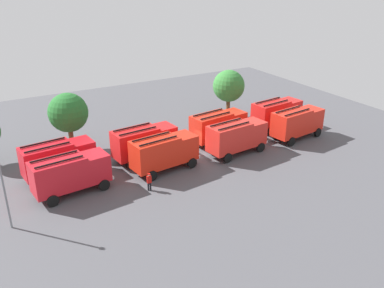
{
  "coord_description": "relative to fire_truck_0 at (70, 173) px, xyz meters",
  "views": [
    {
      "loc": [
        -20.9,
        -36.59,
        19.58
      ],
      "look_at": [
        0.0,
        0.0,
        1.4
      ],
      "focal_mm": 38.75,
      "sensor_mm": 36.0,
      "label": 1
    }
  ],
  "objects": [
    {
      "name": "tree_1",
      "position": [
        2.58,
        9.69,
        2.44
      ],
      "size": [
        4.4,
        4.4,
        6.83
      ],
      "color": "brown",
      "rests_on": "ground"
    },
    {
      "name": "ground_plane",
      "position": [
        13.85,
        1.72,
        -2.15
      ],
      "size": [
        64.56,
        64.56,
        0.0
      ],
      "primitive_type": "plane",
      "color": "#4C4C51"
    },
    {
      "name": "firefighter_0",
      "position": [
        2.15,
        7.16,
        -1.18
      ],
      "size": [
        0.48,
        0.42,
        1.74
      ],
      "rotation": [
        0.0,
        0.0,
        2.1
      ],
      "color": "black",
      "rests_on": "ground"
    },
    {
      "name": "fire_truck_3",
      "position": [
        27.43,
        -0.25,
        0.0
      ],
      "size": [
        7.45,
        3.47,
        3.88
      ],
      "rotation": [
        0.0,
        0.0,
        0.12
      ],
      "color": "red",
      "rests_on": "ground"
    },
    {
      "name": "traffic_cone_0",
      "position": [
        12.1,
        5.28,
        -1.84
      ],
      "size": [
        0.44,
        0.44,
        0.63
      ],
      "primitive_type": "cone",
      "color": "#F2600C",
      "rests_on": "ground"
    },
    {
      "name": "lamppost",
      "position": [
        -5.79,
        -3.09,
        2.03
      ],
      "size": [
        0.36,
        0.36,
        7.21
      ],
      "color": "slate",
      "rests_on": "ground"
    },
    {
      "name": "fire_truck_2",
      "position": [
        18.4,
        -0.31,
        0.0
      ],
      "size": [
        7.4,
        3.31,
        3.88
      ],
      "rotation": [
        0.0,
        0.0,
        0.1
      ],
      "color": "red",
      "rests_on": "ground"
    },
    {
      "name": "fire_truck_7",
      "position": [
        27.58,
        3.73,
        0.0
      ],
      "size": [
        7.44,
        3.43,
        3.88
      ],
      "rotation": [
        0.0,
        0.0,
        0.12
      ],
      "color": "red",
      "rests_on": "ground"
    },
    {
      "name": "firefighter_2",
      "position": [
        6.46,
        -3.09,
        -1.16
      ],
      "size": [
        0.44,
        0.29,
        1.77
      ],
      "rotation": [
        0.0,
        0.0,
        1.47
      ],
      "color": "black",
      "rests_on": "ground"
    },
    {
      "name": "firefighter_1",
      "position": [
        23.08,
        4.34,
        -1.24
      ],
      "size": [
        0.46,
        0.33,
        1.63
      ],
      "rotation": [
        0.0,
        0.0,
        1.8
      ],
      "color": "black",
      "rests_on": "ground"
    },
    {
      "name": "tree_2",
      "position": [
        24.48,
        10.26,
        2.37
      ],
      "size": [
        4.33,
        4.33,
        6.72
      ],
      "color": "brown",
      "rests_on": "ground"
    },
    {
      "name": "fire_truck_4",
      "position": [
        -0.22,
        3.77,
        0.0
      ],
      "size": [
        7.42,
        3.37,
        3.88
      ],
      "rotation": [
        0.0,
        0.0,
        0.11
      ],
      "color": "red",
      "rests_on": "ground"
    },
    {
      "name": "fire_truck_0",
      "position": [
        0.0,
        0.0,
        0.0
      ],
      "size": [
        7.42,
        3.37,
        3.88
      ],
      "rotation": [
        0.0,
        0.0,
        0.11
      ],
      "color": "red",
      "rests_on": "ground"
    },
    {
      "name": "fire_truck_5",
      "position": [
        8.88,
        3.41,
        0.0
      ],
      "size": [
        7.4,
        3.3,
        3.88
      ],
      "rotation": [
        0.0,
        0.0,
        0.09
      ],
      "color": "red",
      "rests_on": "ground"
    },
    {
      "name": "fire_truck_1",
      "position": [
        9.56,
        -0.02,
        0.0
      ],
      "size": [
        7.43,
        3.4,
        3.88
      ],
      "rotation": [
        0.0,
        0.0,
        0.11
      ],
      "color": "red",
      "rests_on": "ground"
    },
    {
      "name": "traffic_cone_1",
      "position": [
        2.57,
        6.3,
        -1.8
      ],
      "size": [
        0.49,
        0.49,
        0.7
      ],
      "primitive_type": "cone",
      "color": "#F2600C",
      "rests_on": "ground"
    },
    {
      "name": "fire_truck_6",
      "position": [
        18.44,
        3.48,
        0.0
      ],
      "size": [
        7.45,
        3.48,
        3.88
      ],
      "rotation": [
        0.0,
        0.0,
        0.13
      ],
      "color": "red",
      "rests_on": "ground"
    }
  ]
}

